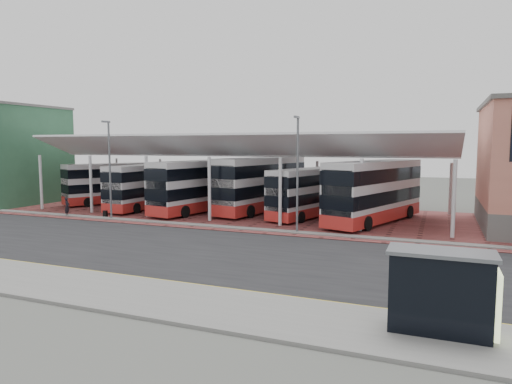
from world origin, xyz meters
TOP-DOWN VIEW (x-y plane):
  - ground at (0.00, 0.00)m, footprint 140.00×140.00m
  - road at (0.00, -1.00)m, footprint 120.00×14.00m
  - forecourt at (2.00, 13.00)m, footprint 72.00×16.00m
  - sidewalk at (0.00, -9.00)m, footprint 120.00×4.00m
  - north_kerb at (0.00, 6.20)m, footprint 120.00×0.80m
  - yellow_line_near at (0.00, -7.00)m, footprint 120.00×0.12m
  - yellow_line_far at (0.00, -6.70)m, footprint 120.00×0.12m
  - canopy at (-6.00, 13.94)m, footprint 37.00×11.63m
  - shop_green at (-30.00, 10.97)m, footprint 6.40×10.20m
  - lamp_west at (-14.00, 6.27)m, footprint 0.16×0.90m
  - lamp_east at (2.00, 6.27)m, footprint 0.16×0.90m
  - bus_0 at (-20.51, 14.74)m, footprint 6.85×10.03m
  - bus_1 at (-14.96, 12.81)m, footprint 2.81×10.30m
  - bus_2 at (-9.21, 12.78)m, footprint 4.66×11.61m
  - bus_3 at (-4.11, 14.94)m, footprint 4.99×12.28m
  - bus_4 at (0.91, 13.58)m, footprint 4.93×10.22m
  - bus_5 at (6.39, 12.66)m, footprint 6.31×11.99m
  - pedestrian at (-18.41, 6.00)m, footprint 0.58×0.70m
  - suitcase at (-14.97, 6.70)m, footprint 0.33×0.24m
  - bus_shelter at (11.52, -8.77)m, footprint 3.33×1.53m

SIDE VIEW (x-z plane):
  - ground at x=0.00m, z-range 0.00..0.00m
  - road at x=0.00m, z-range 0.00..0.02m
  - yellow_line_near at x=0.00m, z-range 0.02..0.03m
  - yellow_line_far at x=0.00m, z-range 0.02..0.03m
  - forecourt at x=2.00m, z-range 0.00..0.06m
  - sidewalk at x=0.00m, z-range 0.00..0.14m
  - north_kerb at x=0.00m, z-range 0.00..0.14m
  - suitcase at x=-14.97m, z-range 0.06..0.63m
  - pedestrian at x=-18.41m, z-range 0.06..1.69m
  - bus_shelter at x=11.52m, z-range 0.47..3.12m
  - bus_4 at x=0.91m, z-range 0.05..4.16m
  - bus_0 at x=-20.51m, z-range 0.05..4.22m
  - bus_1 at x=-14.96m, z-range 0.05..4.26m
  - bus_2 at x=-9.21m, z-range 0.05..4.71m
  - bus_5 at x=6.39m, z-range 0.04..4.88m
  - bus_3 at x=-4.11m, z-range 0.04..4.98m
  - lamp_west at x=-14.00m, z-range 0.32..8.40m
  - lamp_east at x=2.00m, z-range 0.32..8.40m
  - shop_green at x=-30.00m, z-range 0.01..10.23m
  - canopy at x=-6.00m, z-range 2.26..9.33m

